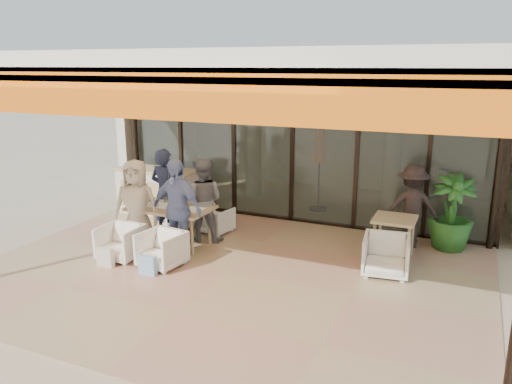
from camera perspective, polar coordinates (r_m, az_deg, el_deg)
ground at (r=8.18m, az=-3.23°, el=-9.20°), size 70.00×70.00×0.00m
terrace_floor at (r=8.18m, az=-3.23°, el=-9.17°), size 8.00×6.00×0.01m
terrace_structure at (r=7.27m, az=-4.57°, el=14.18°), size 8.00×6.00×3.40m
glass_storefront at (r=10.39m, az=4.19°, el=5.09°), size 8.08×0.10×3.20m
interior_block at (r=12.50m, az=7.91°, el=9.47°), size 9.05×3.62×3.52m
host_counter at (r=11.32m, az=-11.22°, el=0.10°), size 1.85×0.65×1.04m
dining_table at (r=9.28m, az=-9.71°, el=-1.99°), size 1.50×0.90×0.93m
chair_far_left at (r=10.35m, az=-8.67°, el=-2.30°), size 0.64×0.60×0.66m
chair_far_right at (r=9.95m, az=-4.57°, el=-3.08°), size 0.66×0.63×0.58m
chair_near_left at (r=8.89m, az=-15.24°, el=-5.40°), size 0.67×0.63×0.67m
chair_near_right at (r=8.41m, az=-10.74°, el=-6.29°), size 0.73×0.70×0.68m
diner_navy at (r=9.81m, az=-10.35°, el=-0.05°), size 0.66×0.46×1.73m
diner_grey at (r=9.39m, az=-6.07°, el=-0.98°), size 0.89×0.76×1.59m
diner_cream at (r=9.12m, az=-13.49°, el=-1.54°), size 0.93×0.74×1.66m
diner_periwinkle at (r=8.64m, az=-9.04°, el=-1.91°), size 1.08×0.58×1.75m
tote_bag_cream at (r=8.67m, az=-16.83°, el=-7.23°), size 0.30×0.10×0.34m
tote_bag_blue at (r=8.17m, az=-12.28°, el=-8.26°), size 0.30×0.10×0.34m
side_table at (r=8.83m, az=15.55°, el=-3.51°), size 0.70×0.70×0.74m
side_chair at (r=8.22m, az=14.63°, el=-6.83°), size 0.78×0.74×0.73m
standing_woman at (r=9.43m, az=17.38°, el=-1.63°), size 1.12×0.83×1.55m
potted_palm at (r=9.58m, az=21.44°, el=-2.26°), size 0.95×0.95×1.38m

